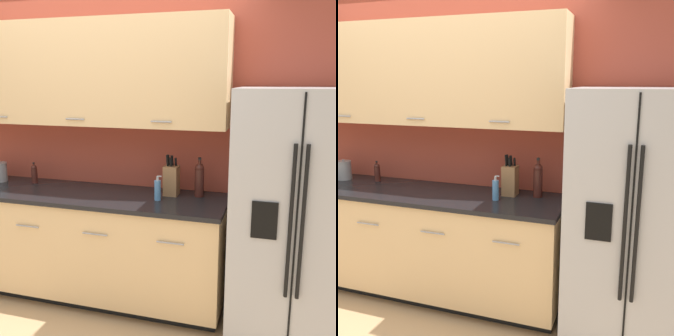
% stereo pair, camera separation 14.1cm
% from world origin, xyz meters
% --- Properties ---
extents(wall_back, '(10.00, 0.39, 2.60)m').
position_xyz_m(wall_back, '(-0.05, 1.12, 1.49)').
color(wall_back, '#993D2D').
rests_on(wall_back, ground_plane).
extents(counter_unit, '(2.45, 0.64, 0.93)m').
position_xyz_m(counter_unit, '(-0.15, 0.84, 0.47)').
color(counter_unit, black).
rests_on(counter_unit, ground_plane).
extents(refrigerator, '(0.84, 0.75, 1.79)m').
position_xyz_m(refrigerator, '(1.55, 0.78, 0.89)').
color(refrigerator, '#B2B2B5').
rests_on(refrigerator, ground_plane).
extents(knife_block, '(0.11, 0.12, 0.33)m').
position_xyz_m(knife_block, '(0.61, 0.96, 1.06)').
color(knife_block, olive).
rests_on(knife_block, counter_unit).
extents(wine_bottle, '(0.07, 0.07, 0.32)m').
position_xyz_m(wine_bottle, '(0.83, 0.98, 1.07)').
color(wine_bottle, '#3D1914').
rests_on(wine_bottle, counter_unit).
extents(soap_dispenser, '(0.06, 0.05, 0.19)m').
position_xyz_m(soap_dispenser, '(0.55, 0.80, 1.01)').
color(soap_dispenser, '#4C7FB2').
rests_on(soap_dispenser, counter_unit).
extents(oil_bottle, '(0.05, 0.05, 0.19)m').
position_xyz_m(oil_bottle, '(-0.68, 0.99, 1.02)').
color(oil_bottle, '#3D1914').
rests_on(oil_bottle, counter_unit).
extents(steel_canister, '(0.14, 0.14, 0.19)m').
position_xyz_m(steel_canister, '(-1.01, 0.95, 1.02)').
color(steel_canister, gray).
rests_on(steel_canister, counter_unit).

